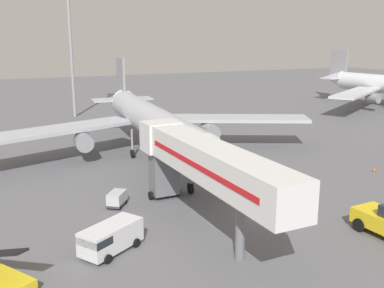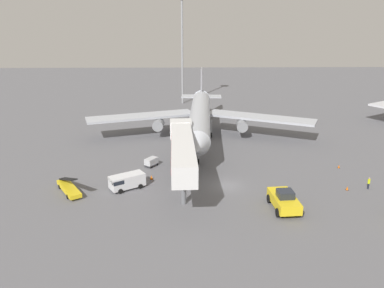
{
  "view_description": "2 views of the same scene",
  "coord_description": "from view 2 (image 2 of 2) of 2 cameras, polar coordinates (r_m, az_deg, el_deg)",
  "views": [
    {
      "loc": [
        -21.27,
        -30.5,
        15.35
      ],
      "look_at": [
        -1.01,
        14.55,
        3.48
      ],
      "focal_mm": 41.81,
      "sensor_mm": 36.0,
      "label": 1
    },
    {
      "loc": [
        -6.18,
        -49.43,
        22.43
      ],
      "look_at": [
        -4.89,
        11.34,
        2.68
      ],
      "focal_mm": 35.0,
      "sensor_mm": 36.0,
      "label": 2
    }
  ],
  "objects": [
    {
      "name": "jet_bridge",
      "position": [
        52.92,
        -1.52,
        -0.48
      ],
      "size": [
        3.87,
        21.93,
        7.45
      ],
      "color": "silver",
      "rests_on": "ground"
    },
    {
      "name": "ground_plane",
      "position": [
        54.63,
        5.42,
        -6.33
      ],
      "size": [
        300.0,
        300.0,
        0.0
      ],
      "primitive_type": "plane",
      "color": "slate"
    },
    {
      "name": "pushback_tug",
      "position": [
        48.78,
        13.85,
        -8.31
      ],
      "size": [
        3.31,
        6.0,
        2.67
      ],
      "color": "yellow",
      "rests_on": "ground"
    },
    {
      "name": "ground_crew_worker_foreground",
      "position": [
        58.57,
        25.34,
        -5.39
      ],
      "size": [
        0.44,
        0.44,
        1.73
      ],
      "color": "#1E2333",
      "rests_on": "ground"
    },
    {
      "name": "safety_cone_charlie",
      "position": [
        57.24,
        22.57,
        -6.24
      ],
      "size": [
        0.37,
        0.37,
        0.57
      ],
      "color": "black",
      "rests_on": "ground"
    },
    {
      "name": "airplane_at_gate",
      "position": [
        74.94,
        1.23,
        4.46
      ],
      "size": [
        46.51,
        44.92,
        12.15
      ],
      "color": "#B7BCC6",
      "rests_on": "ground"
    },
    {
      "name": "belt_loader_truck",
      "position": [
        54.75,
        -18.26,
        -6.29
      ],
      "size": [
        4.85,
        6.31,
        3.12
      ],
      "color": "yellow",
      "rests_on": "ground"
    },
    {
      "name": "safety_cone_bravo",
      "position": [
        56.65,
        -6.21,
        -5.05
      ],
      "size": [
        0.48,
        0.48,
        0.72
      ],
      "color": "black",
      "rests_on": "ground"
    },
    {
      "name": "apron_light_mast",
      "position": [
        107.82,
        -1.53,
        16.87
      ],
      "size": [
        2.4,
        2.4,
        30.0
      ],
      "color": "#93969B",
      "rests_on": "ground"
    },
    {
      "name": "service_van_outer_right",
      "position": [
        53.78,
        -10.0,
        -5.56
      ],
      "size": [
        5.24,
        4.37,
        2.06
      ],
      "color": "silver",
      "rests_on": "ground"
    },
    {
      "name": "safety_cone_alpha",
      "position": [
        65.15,
        21.48,
        -3.2
      ],
      "size": [
        0.36,
        0.36,
        0.55
      ],
      "color": "black",
      "rests_on": "ground"
    },
    {
      "name": "baggage_cart_near_center",
      "position": [
        61.55,
        -6.21,
        -2.71
      ],
      "size": [
        2.29,
        2.48,
        1.4
      ],
      "color": "#38383D",
      "rests_on": "ground"
    }
  ]
}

